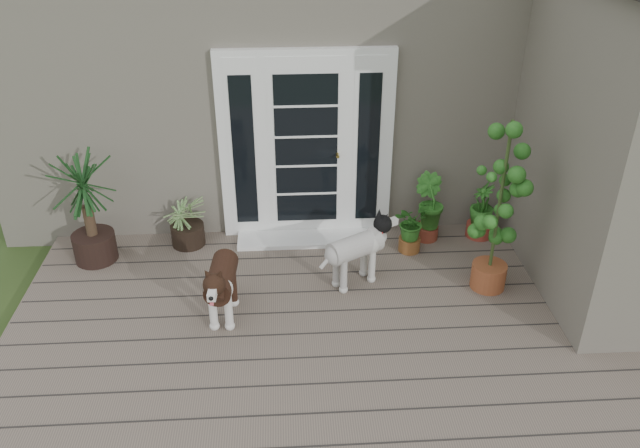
{
  "coord_description": "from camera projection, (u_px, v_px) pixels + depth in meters",
  "views": [
    {
      "loc": [
        -0.45,
        -3.95,
        3.97
      ],
      "look_at": [
        -0.1,
        1.75,
        0.7
      ],
      "focal_mm": 36.25,
      "sensor_mm": 36.0,
      "label": 1
    }
  ],
  "objects": [
    {
      "name": "house_main",
      "position": [
        314.0,
        62.0,
        8.67
      ],
      "size": [
        7.4,
        4.0,
        3.1
      ],
      "primitive_type": "cube",
      "color": "#665E54",
      "rests_on": "ground"
    },
    {
      "name": "herb_a",
      "position": [
        410.0,
        232.0,
        7.11
      ],
      "size": [
        0.54,
        0.54,
        0.48
      ],
      "primitive_type": "imported",
      "rotation": [
        0.0,
        0.0,
        0.85
      ],
      "color": "#164F17",
      "rests_on": "deck"
    },
    {
      "name": "herb_b",
      "position": [
        428.0,
        216.0,
        7.32
      ],
      "size": [
        0.54,
        0.54,
        0.58
      ],
      "primitive_type": "imported",
      "rotation": [
        0.0,
        0.0,
        2.28
      ],
      "color": "#20641C",
      "rests_on": "deck"
    },
    {
      "name": "door_unit",
      "position": [
        306.0,
        147.0,
        7.06
      ],
      "size": [
        1.9,
        0.14,
        2.15
      ],
      "primitive_type": "cube",
      "color": "white",
      "rests_on": "deck"
    },
    {
      "name": "spider_plant",
      "position": [
        186.0,
        218.0,
        7.19
      ],
      "size": [
        0.82,
        0.82,
        0.67
      ],
      "primitive_type": null,
      "rotation": [
        0.0,
        0.0,
        -0.41
      ],
      "color": "#82A163",
      "rests_on": "deck"
    },
    {
      "name": "clog_left",
      "position": [
        342.0,
        250.0,
        7.16
      ],
      "size": [
        0.23,
        0.28,
        0.08
      ],
      "primitive_type": null,
      "rotation": [
        0.0,
        0.0,
        0.54
      ],
      "color": "black",
      "rests_on": "deck"
    },
    {
      "name": "deck",
      "position": [
        341.0,
        361.0,
        5.73
      ],
      "size": [
        6.2,
        4.6,
        0.12
      ],
      "primitive_type": "cube",
      "color": "#6B5B4C",
      "rests_on": "ground"
    },
    {
      "name": "white_dog",
      "position": [
        355.0,
        257.0,
        6.52
      ],
      "size": [
        0.83,
        0.67,
        0.64
      ],
      "primitive_type": null,
      "rotation": [
        0.0,
        0.0,
        -1.05
      ],
      "color": "white",
      "rests_on": "deck"
    },
    {
      "name": "yucca",
      "position": [
        87.0,
        209.0,
        6.77
      ],
      "size": [
        1.14,
        1.14,
        1.25
      ],
      "primitive_type": null,
      "rotation": [
        0.0,
        0.0,
        0.43
      ],
      "color": "black",
      "rests_on": "deck"
    },
    {
      "name": "brindle_dog",
      "position": [
        222.0,
        288.0,
        6.03
      ],
      "size": [
        0.4,
        0.82,
        0.67
      ],
      "primitive_type": null,
      "rotation": [
        0.0,
        0.0,
        3.07
      ],
      "color": "#392015",
      "rests_on": "deck"
    },
    {
      "name": "door_step",
      "position": [
        308.0,
        238.0,
        7.41
      ],
      "size": [
        1.6,
        0.4,
        0.05
      ],
      "primitive_type": "cube",
      "color": "white",
      "rests_on": "deck"
    },
    {
      "name": "clog_right",
      "position": [
        365.0,
        242.0,
        7.31
      ],
      "size": [
        0.27,
        0.33,
        0.09
      ],
      "primitive_type": null,
      "rotation": [
        0.0,
        0.0,
        -0.55
      ],
      "color": "#16371E",
      "rests_on": "deck"
    },
    {
      "name": "sapling",
      "position": [
        499.0,
        206.0,
        6.17
      ],
      "size": [
        0.68,
        0.68,
        1.87
      ],
      "primitive_type": null,
      "rotation": [
        0.0,
        0.0,
        0.29
      ],
      "color": "#1B5B1A",
      "rests_on": "deck"
    },
    {
      "name": "house_wing",
      "position": [
        638.0,
        150.0,
        6.1
      ],
      "size": [
        1.6,
        2.4,
        3.1
      ],
      "primitive_type": "cube",
      "color": "#665E54",
      "rests_on": "ground"
    },
    {
      "name": "herb_c",
      "position": [
        481.0,
        216.0,
        7.38
      ],
      "size": [
        0.34,
        0.34,
        0.52
      ],
      "primitive_type": "imported",
      "rotation": [
        0.0,
        0.0,
        4.75
      ],
      "color": "#2F661D",
      "rests_on": "deck"
    }
  ]
}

